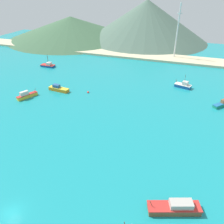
# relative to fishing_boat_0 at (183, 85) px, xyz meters

# --- Properties ---
(ground) EXTENTS (260.00, 280.00, 0.50)m
(ground) POSITION_rel_fishing_boat_0_xyz_m (-27.97, -46.88, -1.30)
(ground) COLOR teal
(fishing_boat_0) EXTENTS (7.60, 4.85, 6.19)m
(fishing_boat_0) POSITION_rel_fishing_boat_0_xyz_m (0.00, 0.00, 0.00)
(fishing_boat_0) COLOR #14478C
(fishing_boat_0) RESTS_ON ground
(fishing_boat_1) EXTENTS (11.13, 6.35, 2.92)m
(fishing_boat_1) POSITION_rel_fishing_boat_0_xyz_m (3.29, -65.27, -0.04)
(fishing_boat_1) COLOR brown
(fishing_boat_1) RESTS_ON ground
(fishing_boat_2) EXTENTS (7.89, 3.31, 6.83)m
(fishing_boat_2) POSITION_rel_fishing_boat_0_xyz_m (-72.40, 4.36, -0.20)
(fishing_boat_2) COLOR #14478C
(fishing_boat_2) RESTS_ON ground
(fishing_boat_4) EXTENTS (6.74, 7.39, 2.45)m
(fishing_boat_4) POSITION_rel_fishing_boat_0_xyz_m (15.14, -12.85, -0.22)
(fishing_boat_4) COLOR #198466
(fishing_boat_4) RESTS_ON ground
(fishing_boat_6) EXTENTS (9.38, 3.34, 2.71)m
(fishing_boat_6) POSITION_rel_fishing_boat_0_xyz_m (-50.35, -21.46, -0.09)
(fishing_boat_6) COLOR orange
(fishing_boat_6) RESTS_ON ground
(fishing_boat_9) EXTENTS (5.23, 8.53, 3.01)m
(fishing_boat_9) POSITION_rel_fishing_boat_0_xyz_m (-58.97, -31.68, 0.04)
(fishing_boat_9) COLOR gold
(fishing_boat_9) RESTS_ON ground
(buoy_1) EXTENTS (0.94, 0.94, 0.94)m
(buoy_1) POSITION_rel_fishing_boat_0_xyz_m (-37.50, -19.05, -0.88)
(buoy_1) COLOR red
(buoy_1) RESTS_ON ground
(beach_strip) EXTENTS (247.00, 15.30, 1.20)m
(beach_strip) POSITION_rel_fishing_boat_0_xyz_m (-27.97, 40.71, -0.45)
(beach_strip) COLOR beige
(beach_strip) RESTS_ON ground
(hill_west) EXTENTS (100.62, 100.62, 16.87)m
(hill_west) POSITION_rel_fishing_boat_0_xyz_m (-94.74, 73.29, 7.39)
(hill_west) COLOR #3D6042
(hill_west) RESTS_ON ground
(hill_central) EXTENTS (94.53, 94.53, 29.64)m
(hill_central) POSITION_rel_fishing_boat_0_xyz_m (-35.85, 85.52, 13.77)
(hill_central) COLOR #4C6656
(hill_central) RESTS_ON ground
(radio_tower) EXTENTS (3.11, 2.49, 31.12)m
(radio_tower) POSITION_rel_fishing_boat_0_xyz_m (-8.85, 43.35, 14.82)
(radio_tower) COLOR silver
(radio_tower) RESTS_ON ground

